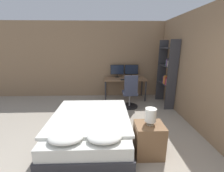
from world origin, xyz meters
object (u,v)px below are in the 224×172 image
object	(u,v)px
bedside_lamp	(151,115)
bookshelf	(168,72)
keyboard	(126,80)
bed	(90,128)
monitor_left	(117,70)
monitor_right	(131,70)
nightstand	(149,140)
computer_mouse	(134,79)
desk	(125,81)
office_chair	(130,95)

from	to	relation	value
bedside_lamp	bookshelf	world-z (taller)	bookshelf
keyboard	bed	bearing A→B (deg)	-114.50
bedside_lamp	monitor_left	size ratio (longest dim) A/B	0.59
monitor_right	bookshelf	bearing A→B (deg)	-42.70
nightstand	monitor_right	distance (m)	3.23
computer_mouse	keyboard	bearing A→B (deg)	180.00
bed	bookshelf	world-z (taller)	bookshelf
monitor_left	keyboard	world-z (taller)	monitor_left
bedside_lamp	desk	size ratio (longest dim) A/B	0.20
bedside_lamp	keyboard	size ratio (longest dim) A/B	0.84
desk	bed	bearing A→B (deg)	-112.32
nightstand	desk	distance (m)	2.93
bed	monitor_right	xyz separation A→B (m)	(1.24, 2.64, 0.76)
monitor_left	bookshelf	world-z (taller)	bookshelf
monitor_right	computer_mouse	world-z (taller)	monitor_right
desk	monitor_left	distance (m)	0.50
bedside_lamp	office_chair	size ratio (longest dim) A/B	0.28
bed	bookshelf	xyz separation A→B (m)	(2.22, 1.73, 0.84)
nightstand	monitor_right	bearing A→B (deg)	86.87
nightstand	desk	bearing A→B (deg)	91.74
desk	monitor_left	world-z (taller)	monitor_left
keyboard	bookshelf	xyz separation A→B (m)	(1.24, -0.43, 0.33)
monitor_right	computer_mouse	distance (m)	0.53
desk	office_chair	size ratio (longest dim) A/B	1.41
office_chair	monitor_left	bearing A→B (deg)	107.09
desk	monitor_right	xyz separation A→B (m)	(0.26, 0.24, 0.35)
nightstand	monitor_left	size ratio (longest dim) A/B	1.21
bookshelf	keyboard	bearing A→B (deg)	161.01
nightstand	keyboard	distance (m)	2.71
nightstand	computer_mouse	distance (m)	2.72
bedside_lamp	desk	bearing A→B (deg)	91.74
monitor_left	computer_mouse	distance (m)	0.75
monitor_right	bed	bearing A→B (deg)	-115.27
nightstand	monitor_left	bearing A→B (deg)	96.33
bed	desk	xyz separation A→B (m)	(0.98, 2.40, 0.41)
desk	office_chair	bearing A→B (deg)	-85.36
monitor_right	office_chair	bearing A→B (deg)	-100.31
nightstand	bedside_lamp	xyz separation A→B (m)	(0.00, 0.00, 0.47)
desk	nightstand	bearing A→B (deg)	-88.26
desk	bookshelf	size ratio (longest dim) A/B	0.72
nightstand	bedside_lamp	distance (m)	0.47
bookshelf	computer_mouse	bearing A→B (deg)	156.37
desk	keyboard	xyz separation A→B (m)	(-0.00, -0.24, 0.10)
monitor_left	desk	bearing A→B (deg)	-42.67
monitor_right	bookshelf	distance (m)	1.34
monitor_left	keyboard	size ratio (longest dim) A/B	1.42
desk	bookshelf	world-z (taller)	bookshelf
nightstand	bookshelf	size ratio (longest dim) A/B	0.29
desk	monitor_right	world-z (taller)	monitor_right
computer_mouse	bed	bearing A→B (deg)	-120.03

